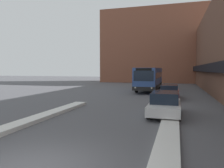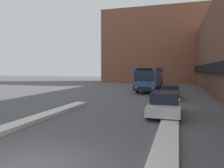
# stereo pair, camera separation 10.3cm
# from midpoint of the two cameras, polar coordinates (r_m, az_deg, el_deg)

# --- Properties ---
(building_backdrop_far) EXTENTS (26.00, 8.00, 16.30)m
(building_backdrop_far) POSITION_cam_midpoint_polar(r_m,az_deg,el_deg) (51.41, 12.72, 9.58)
(building_backdrop_far) COLOR brown
(building_backdrop_far) RESTS_ON ground_plane
(snow_bank_left) EXTENTS (0.90, 15.06, 0.22)m
(snow_bank_left) POSITION_cam_midpoint_polar(r_m,az_deg,el_deg) (11.83, -23.65, -9.94)
(snow_bank_left) COLOR silver
(snow_bank_left) RESTS_ON ground_plane
(snow_bank_right) EXTENTS (0.90, 11.63, 0.19)m
(snow_bank_right) POSITION_cam_midpoint_polar(r_m,az_deg,el_deg) (8.79, 14.36, -14.60)
(snow_bank_right) COLOR silver
(snow_bank_right) RESTS_ON ground_plane
(city_bus) EXTENTS (2.62, 11.32, 3.07)m
(city_bus) POSITION_cam_midpoint_polar(r_m,az_deg,el_deg) (30.35, 10.10, 1.49)
(city_bus) COLOR #335193
(city_bus) RESTS_ON ground_plane
(parked_car_front) EXTENTS (1.90, 4.65, 1.45)m
(parked_car_front) POSITION_cam_midpoint_polar(r_m,az_deg,el_deg) (14.17, 13.86, -4.95)
(parked_car_front) COLOR silver
(parked_car_front) RESTS_ON ground_plane
(parked_car_back) EXTENTS (1.86, 4.85, 1.35)m
(parked_car_back) POSITION_cam_midpoint_polar(r_m,az_deg,el_deg) (22.35, 15.04, -1.90)
(parked_car_back) COLOR maroon
(parked_car_back) RESTS_ON ground_plane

